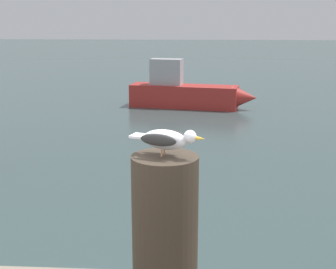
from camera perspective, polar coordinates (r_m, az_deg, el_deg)
mooring_post at (r=2.62m, az=-0.35°, el=-12.35°), size 0.34×0.34×0.93m
seagull at (r=2.42m, az=-0.22°, el=-0.49°), size 0.38×0.20×0.14m
boat_red at (r=16.20m, az=2.63°, el=4.83°), size 4.22×1.57×1.58m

